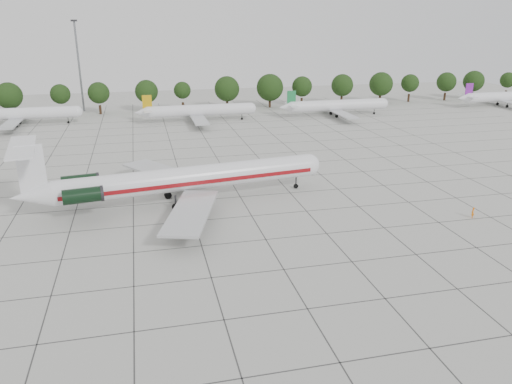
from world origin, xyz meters
TOP-DOWN VIEW (x-y plane):
  - ground at (0.00, 0.00)m, footprint 260.00×260.00m
  - apron_joints at (0.00, 15.00)m, footprint 170.00×170.00m
  - main_airliner at (-9.78, 7.19)m, footprint 45.16×35.31m
  - ground_crew at (29.36, -7.59)m, footprint 0.66×0.65m
  - bg_airliner_b at (-43.70, 73.33)m, footprint 28.24×27.20m
  - bg_airliner_c at (1.21, 67.75)m, footprint 28.24×27.20m
  - bg_airliner_d at (39.40, 66.99)m, footprint 28.24×27.20m
  - bg_airliner_e at (96.20, 70.24)m, footprint 28.24×27.20m
  - tree_line at (-11.68, 85.00)m, footprint 249.86×8.44m
  - floodlight_mast at (-30.00, 92.00)m, footprint 1.60×1.60m

SIDE VIEW (x-z plane):
  - ground at x=0.00m, z-range 0.00..0.00m
  - apron_joints at x=0.00m, z-range 0.00..0.02m
  - ground_crew at x=29.36m, z-range 0.00..1.54m
  - bg_airliner_b at x=-43.70m, z-range -0.79..6.61m
  - bg_airliner_c at x=1.21m, z-range -0.79..6.61m
  - bg_airliner_d at x=39.40m, z-range -0.79..6.61m
  - bg_airliner_e at x=96.20m, z-range -0.79..6.61m
  - main_airliner at x=-9.78m, z-range -1.56..9.07m
  - tree_line at x=-11.68m, z-range 0.87..11.09m
  - floodlight_mast at x=-30.00m, z-range 1.56..27.01m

